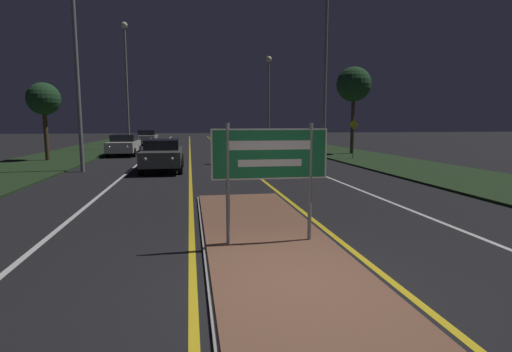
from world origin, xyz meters
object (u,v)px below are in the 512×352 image
at_px(streetlight_left_near, 74,21).
at_px(streetlight_right_far, 269,85).
at_px(car_receding_2, 263,138).
at_px(warning_sign, 354,135).
at_px(streetlight_right_near, 326,42).
at_px(car_approaching_1, 124,145).
at_px(car_approaching_0, 163,154).
at_px(car_approaching_2, 147,137).
at_px(highway_sign, 270,159).
at_px(car_receding_1, 287,142).
at_px(streetlight_left_far, 126,70).
at_px(car_receding_0, 265,151).
at_px(car_receding_3, 253,135).

distance_m(streetlight_left_near, streetlight_right_far, 23.17).
relative_size(streetlight_right_far, car_receding_2, 1.90).
bearing_deg(warning_sign, streetlight_right_near, -162.84).
bearing_deg(car_approaching_1, streetlight_left_near, -92.80).
bearing_deg(car_approaching_1, warning_sign, -21.07).
bearing_deg(streetlight_left_near, car_approaching_0, -1.51).
distance_m(streetlight_right_far, car_approaching_2, 13.18).
bearing_deg(highway_sign, car_receding_1, 75.32).
height_order(streetlight_left_far, streetlight_right_far, streetlight_left_far).
xyz_separation_m(streetlight_left_near, car_approaching_0, (3.60, -0.09, -5.85)).
xyz_separation_m(streetlight_right_near, car_receding_0, (-3.90, -2.29, -5.91)).
relative_size(streetlight_right_far, warning_sign, 3.68).
xyz_separation_m(streetlight_right_near, warning_sign, (2.10, 0.65, -5.25)).
bearing_deg(car_approaching_2, streetlight_left_far, -95.87).
bearing_deg(car_approaching_0, streetlight_right_far, 65.43).
relative_size(highway_sign, car_receding_3, 0.53).
bearing_deg(car_receding_3, highway_sign, -98.57).
distance_m(car_approaching_0, car_approaching_1, 9.76).
distance_m(car_receding_2, car_approaching_2, 11.64).
bearing_deg(streetlight_left_near, streetlight_right_far, 57.21).
xyz_separation_m(streetlight_right_near, car_receding_2, (-0.56, 16.50, -6.01)).
bearing_deg(streetlight_left_far, car_receding_3, 46.32).
bearing_deg(warning_sign, car_receding_0, -153.94).
bearing_deg(streetlight_right_near, car_approaching_0, -160.81).
bearing_deg(streetlight_right_far, car_receding_3, 91.28).
xyz_separation_m(car_receding_2, car_receding_3, (0.36, 8.56, 0.05)).
relative_size(car_approaching_0, warning_sign, 1.97).
distance_m(highway_sign, car_receding_2, 32.32).
bearing_deg(streetlight_left_far, car_receding_1, -18.48).
height_order(car_receding_1, car_receding_3, car_receding_3).
distance_m(car_receding_1, car_approaching_1, 12.03).
bearing_deg(car_approaching_2, warning_sign, -53.02).
height_order(streetlight_left_near, streetlight_right_far, streetlight_left_near).
xyz_separation_m(car_receding_1, car_receding_2, (-0.35, 8.58, -0.03)).
height_order(streetlight_left_far, car_receding_2, streetlight_left_far).
xyz_separation_m(streetlight_left_near, car_receding_0, (8.65, 0.73, -5.81)).
bearing_deg(streetlight_left_far, car_approaching_2, 84.13).
distance_m(streetlight_left_far, car_receding_0, 17.69).
height_order(streetlight_right_far, car_receding_3, streetlight_right_far).
xyz_separation_m(streetlight_left_near, streetlight_right_near, (12.55, 3.02, 0.10)).
xyz_separation_m(car_receding_0, warning_sign, (6.00, 2.93, 0.66)).
bearing_deg(car_receding_1, streetlight_right_near, -88.53).
bearing_deg(car_receding_0, car_receding_2, 79.90).
height_order(streetlight_left_near, car_approaching_1, streetlight_left_near).
relative_size(streetlight_left_near, streetlight_right_far, 1.12).
distance_m(car_receding_2, warning_sign, 16.09).
bearing_deg(car_receding_0, streetlight_right_near, 30.37).
bearing_deg(streetlight_right_far, car_receding_1, -91.32).
xyz_separation_m(streetlight_right_far, car_receding_2, (-0.55, 0.05, -5.10)).
xyz_separation_m(car_receding_3, warning_sign, (2.29, -24.41, 0.72)).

